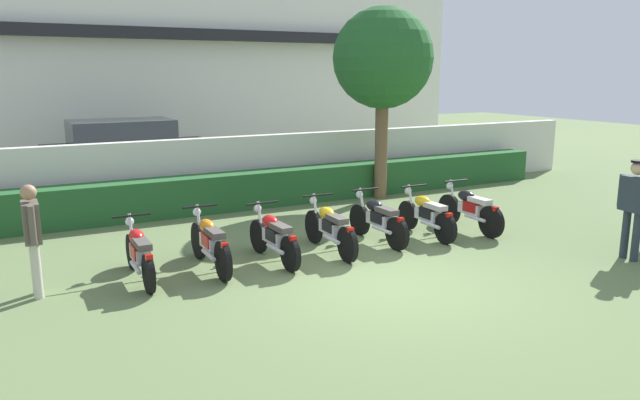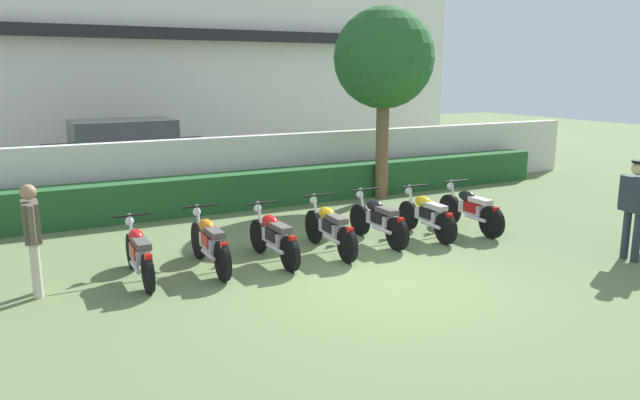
{
  "view_description": "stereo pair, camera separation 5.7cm",
  "coord_description": "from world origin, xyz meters",
  "px_view_note": "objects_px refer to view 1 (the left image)",
  "views": [
    {
      "loc": [
        -5.02,
        -7.19,
        3.16
      ],
      "look_at": [
        0.0,
        2.21,
        0.89
      ],
      "focal_mm": 33.69,
      "sensor_mm": 36.0,
      "label": 1
    },
    {
      "loc": [
        -4.97,
        -7.22,
        3.16
      ],
      "look_at": [
        0.0,
        2.21,
        0.89
      ],
      "focal_mm": 33.69,
      "sensor_mm": 36.0,
      "label": 2
    }
  ],
  "objects_px": {
    "tree_near_inspector": "(383,60)",
    "motorcycle_in_row_4": "(378,219)",
    "motorcycle_in_row_6": "(470,209)",
    "officer_0": "(634,201)",
    "motorcycle_in_row_2": "(274,236)",
    "motorcycle_in_row_1": "(210,242)",
    "motorcycle_in_row_3": "(330,227)",
    "parked_car": "(128,154)",
    "motorcycle_in_row_0": "(139,253)",
    "inspector_person": "(32,231)",
    "motorcycle_in_row_5": "(426,214)"
  },
  "relations": [
    {
      "from": "tree_near_inspector",
      "to": "motorcycle_in_row_4",
      "type": "height_order",
      "value": "tree_near_inspector"
    },
    {
      "from": "motorcycle_in_row_6",
      "to": "officer_0",
      "type": "distance_m",
      "value": 3.04
    },
    {
      "from": "motorcycle_in_row_2",
      "to": "motorcycle_in_row_4",
      "type": "xyz_separation_m",
      "value": [
        2.21,
        0.16,
        0.01
      ]
    },
    {
      "from": "motorcycle_in_row_1",
      "to": "motorcycle_in_row_3",
      "type": "distance_m",
      "value": 2.19
    },
    {
      "from": "tree_near_inspector",
      "to": "parked_car",
      "type": "bearing_deg",
      "value": 140.18
    },
    {
      "from": "parked_car",
      "to": "motorcycle_in_row_0",
      "type": "height_order",
      "value": "parked_car"
    },
    {
      "from": "inspector_person",
      "to": "officer_0",
      "type": "bearing_deg",
      "value": -17.69
    },
    {
      "from": "motorcycle_in_row_1",
      "to": "officer_0",
      "type": "relative_size",
      "value": 1.13
    },
    {
      "from": "motorcycle_in_row_0",
      "to": "parked_car",
      "type": "bearing_deg",
      "value": -9.52
    },
    {
      "from": "motorcycle_in_row_3",
      "to": "motorcycle_in_row_6",
      "type": "height_order",
      "value": "motorcycle_in_row_6"
    },
    {
      "from": "motorcycle_in_row_0",
      "to": "inspector_person",
      "type": "bearing_deg",
      "value": 89.88
    },
    {
      "from": "motorcycle_in_row_0",
      "to": "tree_near_inspector",
      "type": "bearing_deg",
      "value": -62.32
    },
    {
      "from": "tree_near_inspector",
      "to": "motorcycle_in_row_6",
      "type": "distance_m",
      "value": 4.73
    },
    {
      "from": "motorcycle_in_row_5",
      "to": "motorcycle_in_row_1",
      "type": "bearing_deg",
      "value": 90.61
    },
    {
      "from": "motorcycle_in_row_3",
      "to": "motorcycle_in_row_4",
      "type": "bearing_deg",
      "value": -81.22
    },
    {
      "from": "motorcycle_in_row_4",
      "to": "motorcycle_in_row_0",
      "type": "bearing_deg",
      "value": 89.02
    },
    {
      "from": "motorcycle_in_row_2",
      "to": "motorcycle_in_row_5",
      "type": "bearing_deg",
      "value": -91.02
    },
    {
      "from": "motorcycle_in_row_6",
      "to": "motorcycle_in_row_2",
      "type": "bearing_deg",
      "value": 90.49
    },
    {
      "from": "parked_car",
      "to": "motorcycle_in_row_0",
      "type": "xyz_separation_m",
      "value": [
        -1.4,
        -8.03,
        -0.49
      ]
    },
    {
      "from": "motorcycle_in_row_3",
      "to": "officer_0",
      "type": "distance_m",
      "value": 5.21
    },
    {
      "from": "inspector_person",
      "to": "motorcycle_in_row_2",
      "type": "bearing_deg",
      "value": -1.93
    },
    {
      "from": "tree_near_inspector",
      "to": "officer_0",
      "type": "bearing_deg",
      "value": -82.4
    },
    {
      "from": "motorcycle_in_row_0",
      "to": "motorcycle_in_row_1",
      "type": "bearing_deg",
      "value": -89.31
    },
    {
      "from": "motorcycle_in_row_1",
      "to": "motorcycle_in_row_5",
      "type": "distance_m",
      "value": 4.36
    },
    {
      "from": "motorcycle_in_row_1",
      "to": "motorcycle_in_row_3",
      "type": "bearing_deg",
      "value": -91.85
    },
    {
      "from": "motorcycle_in_row_2",
      "to": "inspector_person",
      "type": "bearing_deg",
      "value": 86.05
    },
    {
      "from": "motorcycle_in_row_3",
      "to": "officer_0",
      "type": "relative_size",
      "value": 1.14
    },
    {
      "from": "motorcycle_in_row_1",
      "to": "motorcycle_in_row_2",
      "type": "height_order",
      "value": "motorcycle_in_row_1"
    },
    {
      "from": "motorcycle_in_row_4",
      "to": "tree_near_inspector",
      "type": "bearing_deg",
      "value": -35.94
    },
    {
      "from": "officer_0",
      "to": "motorcycle_in_row_2",
      "type": "bearing_deg",
      "value": -19.85
    },
    {
      "from": "motorcycle_in_row_4",
      "to": "inspector_person",
      "type": "height_order",
      "value": "inspector_person"
    },
    {
      "from": "motorcycle_in_row_2",
      "to": "motorcycle_in_row_4",
      "type": "bearing_deg",
      "value": -87.99
    },
    {
      "from": "motorcycle_in_row_4",
      "to": "motorcycle_in_row_2",
      "type": "bearing_deg",
      "value": 92.48
    },
    {
      "from": "motorcycle_in_row_2",
      "to": "motorcycle_in_row_6",
      "type": "height_order",
      "value": "motorcycle_in_row_6"
    },
    {
      "from": "inspector_person",
      "to": "motorcycle_in_row_1",
      "type": "bearing_deg",
      "value": -0.11
    },
    {
      "from": "motorcycle_in_row_0",
      "to": "motorcycle_in_row_4",
      "type": "xyz_separation_m",
      "value": [
        4.43,
        0.04,
        0.01
      ]
    },
    {
      "from": "motorcycle_in_row_6",
      "to": "inspector_person",
      "type": "xyz_separation_m",
      "value": [
        -7.99,
        0.13,
        0.5
      ]
    },
    {
      "from": "parked_car",
      "to": "tree_near_inspector",
      "type": "relative_size",
      "value": 0.95
    },
    {
      "from": "parked_car",
      "to": "motorcycle_in_row_3",
      "type": "bearing_deg",
      "value": -77.84
    },
    {
      "from": "officer_0",
      "to": "inspector_person",
      "type": "bearing_deg",
      "value": -10.49
    },
    {
      "from": "motorcycle_in_row_3",
      "to": "parked_car",
      "type": "bearing_deg",
      "value": 15.78
    },
    {
      "from": "parked_car",
      "to": "motorcycle_in_row_0",
      "type": "distance_m",
      "value": 8.16
    },
    {
      "from": "tree_near_inspector",
      "to": "motorcycle_in_row_0",
      "type": "distance_m",
      "value": 8.24
    },
    {
      "from": "motorcycle_in_row_1",
      "to": "motorcycle_in_row_5",
      "type": "height_order",
      "value": "motorcycle_in_row_1"
    },
    {
      "from": "motorcycle_in_row_4",
      "to": "motorcycle_in_row_6",
      "type": "bearing_deg",
      "value": -95.94
    },
    {
      "from": "motorcycle_in_row_0",
      "to": "motorcycle_in_row_5",
      "type": "xyz_separation_m",
      "value": [
        5.49,
        -0.05,
        0.0
      ]
    },
    {
      "from": "motorcycle_in_row_1",
      "to": "officer_0",
      "type": "height_order",
      "value": "officer_0"
    },
    {
      "from": "motorcycle_in_row_2",
      "to": "tree_near_inspector",
      "type": "bearing_deg",
      "value": -53.69
    },
    {
      "from": "motorcycle_in_row_2",
      "to": "inspector_person",
      "type": "height_order",
      "value": "inspector_person"
    },
    {
      "from": "motorcycle_in_row_0",
      "to": "motorcycle_in_row_1",
      "type": "xyz_separation_m",
      "value": [
        1.13,
        0.01,
        0.02
      ]
    }
  ]
}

